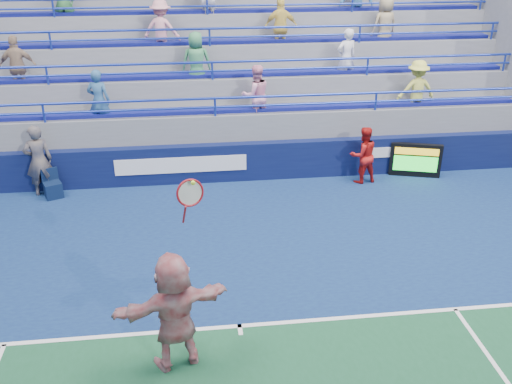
{
  "coord_description": "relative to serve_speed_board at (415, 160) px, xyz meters",
  "views": [
    {
      "loc": [
        -0.71,
        -8.26,
        6.65
      ],
      "look_at": [
        0.61,
        2.5,
        1.5
      ],
      "focal_mm": 40.0,
      "sensor_mm": 36.0,
      "label": 1
    }
  ],
  "objects": [
    {
      "name": "ground",
      "position": [
        -5.63,
        -6.14,
        -0.5
      ],
      "size": [
        120.0,
        120.0,
        0.0
      ],
      "primitive_type": "plane",
      "color": "#333538"
    },
    {
      "name": "sponsor_wall",
      "position": [
        -5.63,
        0.36,
        0.05
      ],
      "size": [
        18.0,
        0.32,
        1.1
      ],
      "color": "#0B113D",
      "rests_on": "ground"
    },
    {
      "name": "bleacher_stand",
      "position": [
        -5.64,
        4.13,
        1.05
      ],
      "size": [
        18.0,
        5.6,
        6.13
      ],
      "color": "slate",
      "rests_on": "ground"
    },
    {
      "name": "serve_speed_board",
      "position": [
        0.0,
        0.0,
        0.0
      ],
      "size": [
        1.42,
        0.55,
        0.99
      ],
      "color": "black",
      "rests_on": "ground"
    },
    {
      "name": "judge_chair",
      "position": [
        -10.03,
        -0.16,
        -0.25
      ],
      "size": [
        0.57,
        0.58,
        0.77
      ],
      "color": "#0B1937",
      "rests_on": "ground"
    },
    {
      "name": "tennis_player",
      "position": [
        -6.74,
        -6.92,
        0.54
      ],
      "size": [
        2.02,
        1.15,
        3.33
      ],
      "color": "silver",
      "rests_on": "ground"
    },
    {
      "name": "line_judge",
      "position": [
        -10.34,
        0.06,
        0.48
      ],
      "size": [
        0.82,
        0.67,
        1.95
      ],
      "primitive_type": "imported",
      "rotation": [
        0.0,
        0.0,
        3.47
      ],
      "color": "#151E3B",
      "rests_on": "ground"
    },
    {
      "name": "ball_girl",
      "position": [
        -1.61,
        -0.19,
        0.31
      ],
      "size": [
        0.88,
        0.74,
        1.62
      ],
      "primitive_type": "imported",
      "rotation": [
        0.0,
        0.0,
        3.32
      ],
      "color": "red",
      "rests_on": "ground"
    }
  ]
}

